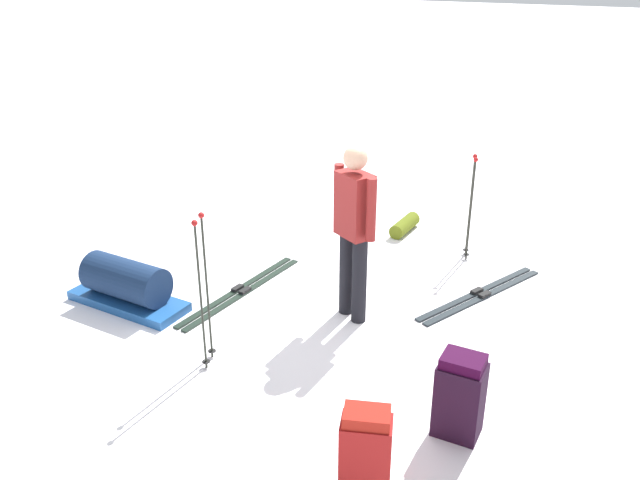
# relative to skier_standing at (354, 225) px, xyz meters

# --- Properties ---
(ground_plane) EXTENTS (80.00, 80.00, 0.00)m
(ground_plane) POSITION_rel_skier_standing_xyz_m (-0.08, -0.38, -0.95)
(ground_plane) COLOR white
(skier_standing) EXTENTS (0.36, 0.51, 1.70)m
(skier_standing) POSITION_rel_skier_standing_xyz_m (0.00, 0.00, 0.00)
(skier_standing) COLOR black
(skier_standing) RESTS_ON ground_plane
(ski_pair_near) EXTENTS (1.81, 0.41, 0.05)m
(ski_pair_near) POSITION_rel_skier_standing_xyz_m (0.05, -1.22, -0.94)
(ski_pair_near) COLOR black
(ski_pair_near) RESTS_ON ground_plane
(ski_pair_far) EXTENTS (1.66, 0.92, 0.05)m
(ski_pair_far) POSITION_rel_skier_standing_xyz_m (-0.94, 1.03, -0.94)
(ski_pair_far) COLOR black
(ski_pair_far) RESTS_ON ground_plane
(backpack_large_dark) EXTENTS (0.27, 0.34, 0.66)m
(backpack_large_dark) POSITION_rel_skier_standing_xyz_m (1.21, 1.35, -0.63)
(backpack_large_dark) COLOR black
(backpack_large_dark) RESTS_ON ground_plane
(backpack_bright) EXTENTS (0.30, 0.37, 0.68)m
(backpack_bright) POSITION_rel_skier_standing_xyz_m (2.07, 0.96, -0.62)
(backpack_bright) COLOR maroon
(backpack_bright) RESTS_ON ground_plane
(ski_poles_planted_near) EXTENTS (0.23, 0.12, 1.36)m
(ski_poles_planted_near) POSITION_rel_skier_standing_xyz_m (1.25, -0.80, -0.20)
(ski_poles_planted_near) COLOR black
(ski_poles_planted_near) RESTS_ON ground_plane
(ski_poles_planted_far) EXTENTS (0.19, 0.11, 1.21)m
(ski_poles_planted_far) POSITION_rel_skier_standing_xyz_m (-1.79, 0.67, -0.28)
(ski_poles_planted_far) COLOR black
(ski_poles_planted_far) RESTS_ON ground_plane
(gear_sled) EXTENTS (0.54, 1.27, 0.49)m
(gear_sled) POSITION_rel_skier_standing_xyz_m (0.76, -2.09, -0.73)
(gear_sled) COLOR #1C4C8D
(gear_sled) RESTS_ON ground_plane
(sleeping_mat_rolled) EXTENTS (0.56, 0.23, 0.18)m
(sleeping_mat_rolled) POSITION_rel_skier_standing_xyz_m (-2.18, -0.21, -0.86)
(sleeping_mat_rolled) COLOR #536015
(sleeping_mat_rolled) RESTS_ON ground_plane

